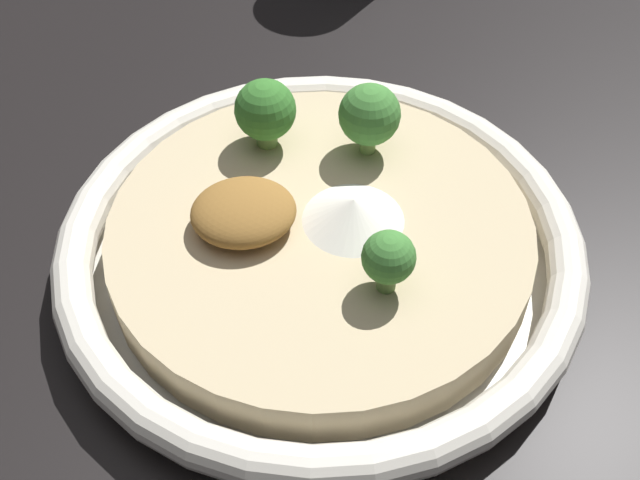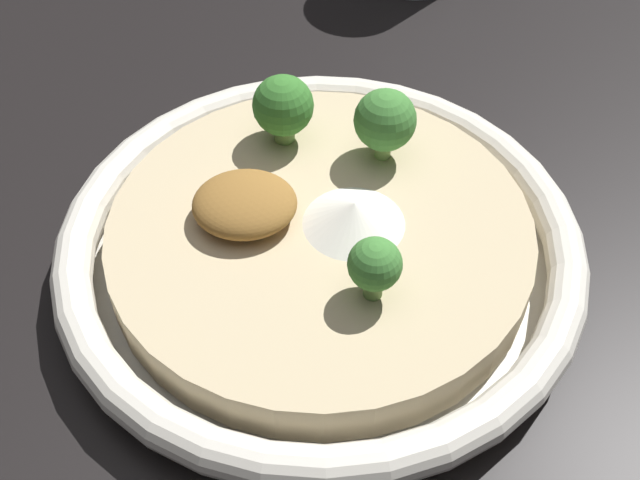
{
  "view_description": "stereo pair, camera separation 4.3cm",
  "coord_description": "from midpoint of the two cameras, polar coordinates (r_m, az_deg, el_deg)",
  "views": [
    {
      "loc": [
        0.05,
        0.29,
        0.34
      ],
      "look_at": [
        0.0,
        0.0,
        0.02
      ],
      "focal_mm": 45.0,
      "sensor_mm": 36.0,
      "label": 1
    },
    {
      "loc": [
        0.01,
        0.29,
        0.34
      ],
      "look_at": [
        0.0,
        0.0,
        0.02
      ],
      "focal_mm": 45.0,
      "sensor_mm": 36.0,
      "label": 2
    }
  ],
  "objects": [
    {
      "name": "crispy_onion_garnish",
      "position": [
        0.42,
        -8.42,
        1.83
      ],
      "size": [
        0.06,
        0.05,
        0.02
      ],
      "color": "olive",
      "rests_on": "risotto_bowl"
    },
    {
      "name": "broccoli_front_right",
      "position": [
        0.46,
        -6.65,
        8.97
      ],
      "size": [
        0.04,
        0.04,
        0.04
      ],
      "color": "#668E47",
      "rests_on": "risotto_bowl"
    },
    {
      "name": "broccoli_front_left",
      "position": [
        0.45,
        0.76,
        8.73
      ],
      "size": [
        0.04,
        0.04,
        0.04
      ],
      "color": "#759E4C",
      "rests_on": "risotto_bowl"
    },
    {
      "name": "ground_plane",
      "position": [
        0.45,
        -2.75,
        -2.09
      ],
      "size": [
        6.0,
        6.0,
        0.0
      ],
      "primitive_type": "plane",
      "color": "black"
    },
    {
      "name": "risotto_bowl",
      "position": [
        0.44,
        -2.84,
        -0.52
      ],
      "size": [
        0.29,
        0.29,
        0.04
      ],
      "color": "silver",
      "rests_on": "ground_plane"
    },
    {
      "name": "broccoli_back",
      "position": [
        0.38,
        1.65,
        -1.52
      ],
      "size": [
        0.03,
        0.03,
        0.04
      ],
      "color": "#668E47",
      "rests_on": "risotto_bowl"
    },
    {
      "name": "cheese_sprinkle",
      "position": [
        0.42,
        -0.64,
        2.44
      ],
      "size": [
        0.05,
        0.05,
        0.02
      ],
      "color": "white",
      "rests_on": "risotto_bowl"
    }
  ]
}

